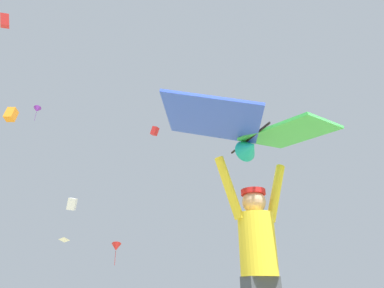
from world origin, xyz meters
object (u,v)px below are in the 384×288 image
(distant_kite_red_overhead_distant, at_px, (116,247))
(distant_kite_red_far_center, at_px, (155,131))
(distant_kite_red_mid_left, at_px, (5,21))
(distant_kite_white_low_left, at_px, (72,204))
(held_stunt_kite, at_px, (253,131))
(kite_flyer_person, at_px, (259,262))
(distant_kite_purple_mid_right, at_px, (37,110))
(distant_kite_orange_low_right, at_px, (11,115))
(distant_kite_white_high_right, at_px, (64,240))

(distant_kite_red_overhead_distant, xyz_separation_m, distant_kite_red_far_center, (1.37, -6.22, 12.34))
(distant_kite_red_mid_left, distance_m, distant_kite_white_low_left, 19.19)
(held_stunt_kite, bearing_deg, kite_flyer_person, 80.40)
(distant_kite_purple_mid_right, bearing_deg, distant_kite_white_low_left, 41.63)
(distant_kite_purple_mid_right, distance_m, distant_kite_white_low_left, 10.87)
(distant_kite_red_overhead_distant, xyz_separation_m, distant_kite_orange_low_right, (-12.46, -16.76, 5.44))
(distant_kite_red_far_center, xyz_separation_m, distant_kite_purple_mid_right, (-12.38, 1.19, -0.15))
(distant_kite_white_high_right, bearing_deg, distant_kite_orange_low_right, -113.08)
(distant_kite_orange_low_right, bearing_deg, held_stunt_kite, -80.07)
(distant_kite_red_far_center, bearing_deg, distant_kite_orange_low_right, -142.67)
(distant_kite_white_high_right, bearing_deg, distant_kite_white_low_left, 71.63)
(distant_kite_white_low_left, bearing_deg, distant_kite_red_far_center, -41.80)
(distant_kite_red_mid_left, bearing_deg, distant_kite_white_high_right, 48.87)
(distant_kite_white_high_right, height_order, distant_kite_red_overhead_distant, distant_kite_red_overhead_distant)
(distant_kite_red_far_center, height_order, distant_kite_red_mid_left, distant_kite_red_mid_left)
(kite_flyer_person, bearing_deg, held_stunt_kite, -99.60)
(kite_flyer_person, xyz_separation_m, distant_kite_red_overhead_distant, (9.29, 34.67, 4.01))
(kite_flyer_person, relative_size, distant_kite_red_mid_left, 1.52)
(held_stunt_kite, distance_m, distant_kite_red_overhead_distant, 36.09)
(distant_kite_purple_mid_right, bearing_deg, distant_kite_orange_low_right, -97.02)
(distant_kite_red_overhead_distant, bearing_deg, distant_kite_red_mid_left, -141.95)
(distant_kite_red_overhead_distant, relative_size, distant_kite_red_mid_left, 2.01)
(distant_kite_red_overhead_distant, height_order, distant_kite_white_low_left, distant_kite_white_low_left)
(kite_flyer_person, bearing_deg, distant_kite_red_far_center, 69.46)
(kite_flyer_person, bearing_deg, distant_kite_orange_low_right, 100.03)
(distant_kite_red_overhead_distant, xyz_separation_m, distant_kite_white_low_left, (-5.47, -0.10, 4.25))
(held_stunt_kite, distance_m, distant_kite_white_high_right, 33.77)
(kite_flyer_person, relative_size, distant_kite_red_overhead_distant, 0.76)
(kite_flyer_person, height_order, distant_kite_red_overhead_distant, distant_kite_red_overhead_distant)
(distant_kite_orange_low_right, bearing_deg, distant_kite_red_overhead_distant, 53.37)
(held_stunt_kite, xyz_separation_m, distant_kite_red_mid_left, (-5.64, 23.07, 18.97))
(distant_kite_red_mid_left, height_order, distant_kite_white_low_left, distant_kite_red_mid_left)
(distant_kite_white_high_right, bearing_deg, distant_kite_red_far_center, -34.18)
(distant_kite_white_high_right, bearing_deg, distant_kite_red_mid_left, -131.13)
(distant_kite_red_overhead_distant, relative_size, distant_kite_red_far_center, 2.20)
(held_stunt_kite, xyz_separation_m, distant_kite_red_far_center, (10.67, 28.54, 15.06))
(distant_kite_orange_low_right, distance_m, distant_kite_purple_mid_right, 13.61)
(distant_kite_red_far_center, height_order, distant_kite_white_low_left, distant_kite_red_far_center)
(distant_kite_white_high_right, relative_size, distant_kite_red_mid_left, 0.81)
(distant_kite_red_overhead_distant, bearing_deg, distant_kite_white_low_left, -178.92)
(distant_kite_white_high_right, height_order, distant_kite_orange_low_right, distant_kite_orange_low_right)
(held_stunt_kite, distance_m, distant_kite_red_far_center, 33.99)
(distant_kite_white_high_right, height_order, distant_kite_red_far_center, distant_kite_red_far_center)
(held_stunt_kite, xyz_separation_m, distant_kite_orange_low_right, (-3.15, 18.00, 8.16))
(distant_kite_red_overhead_distant, relative_size, distant_kite_white_low_left, 1.64)
(distant_kite_white_high_right, distance_m, distant_kite_red_overhead_distant, 6.02)
(distant_kite_purple_mid_right, bearing_deg, distant_kite_red_far_center, -5.49)
(distant_kite_orange_low_right, xyz_separation_m, distant_kite_red_far_center, (13.83, 10.54, 6.90))
(kite_flyer_person, xyz_separation_m, distant_kite_red_far_center, (10.66, 28.45, 16.35))
(kite_flyer_person, distance_m, distant_kite_white_high_right, 33.82)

